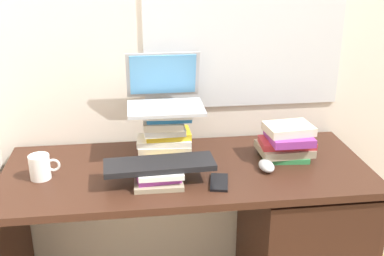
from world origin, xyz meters
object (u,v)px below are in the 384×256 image
at_px(cell_phone, 219,182).
at_px(computer_mouse, 266,166).
at_px(book_stack_side, 287,142).
at_px(keyboard, 159,165).
at_px(laptop, 165,94).
at_px(book_stack_tall, 166,133).
at_px(book_stack_keyboard_riser, 159,175).
at_px(desk, 274,236).
at_px(mug, 40,167).

bearing_deg(cell_phone, computer_mouse, 34.89).
bearing_deg(book_stack_side, keyboard, -164.07).
bearing_deg(laptop, book_stack_tall, -91.96).
bearing_deg(book_stack_keyboard_riser, desk, 9.48).
bearing_deg(keyboard, book_stack_tall, 76.95).
distance_m(desk, laptop, 0.79).
relative_size(desk, book_stack_side, 6.28).
xyz_separation_m(laptop, cell_phone, (0.18, -0.33, -0.26)).
height_order(book_stack_tall, cell_phone, book_stack_tall).
bearing_deg(computer_mouse, mug, 177.37).
bearing_deg(mug, laptop, 21.80).
xyz_separation_m(book_stack_keyboard_riser, laptop, (0.05, 0.29, 0.23)).
distance_m(desk, book_stack_tall, 0.66).
xyz_separation_m(book_stack_tall, keyboard, (-0.04, -0.24, -0.03)).
xyz_separation_m(desk, book_stack_keyboard_riser, (-0.50, -0.08, 0.38)).
height_order(book_stack_keyboard_riser, mug, mug).
relative_size(book_stack_tall, book_stack_keyboard_riser, 1.29).
relative_size(computer_mouse, cell_phone, 0.76).
relative_size(book_stack_side, computer_mouse, 2.28).
bearing_deg(book_stack_keyboard_riser, keyboard, 39.52).
distance_m(book_stack_tall, cell_phone, 0.35).
xyz_separation_m(desk, keyboard, (-0.50, -0.08, 0.42)).
bearing_deg(cell_phone, laptop, 129.75).
xyz_separation_m(keyboard, computer_mouse, (0.43, 0.04, -0.05)).
relative_size(book_stack_side, cell_phone, 1.74).
bearing_deg(desk, mug, 179.75).
xyz_separation_m(book_stack_keyboard_riser, computer_mouse, (0.44, 0.05, -0.01)).
bearing_deg(book_stack_tall, book_stack_keyboard_riser, -101.13).
bearing_deg(book_stack_side, laptop, 165.72).
height_order(desk, book_stack_tall, book_stack_tall).
relative_size(book_stack_keyboard_riser, book_stack_side, 0.80).
distance_m(book_stack_tall, book_stack_side, 0.51).
bearing_deg(desk, keyboard, -170.83).
height_order(book_stack_side, keyboard, book_stack_side).
height_order(book_stack_tall, book_stack_side, book_stack_tall).
bearing_deg(book_stack_side, mug, -175.91).
height_order(book_stack_keyboard_riser, computer_mouse, book_stack_keyboard_riser).
distance_m(book_stack_side, laptop, 0.56).
distance_m(book_stack_side, computer_mouse, 0.17).
bearing_deg(book_stack_keyboard_riser, cell_phone, -10.82).
bearing_deg(keyboard, computer_mouse, 3.04).
height_order(laptop, mug, laptop).
height_order(laptop, cell_phone, laptop).
xyz_separation_m(computer_mouse, cell_phone, (-0.21, -0.09, -0.01)).
distance_m(computer_mouse, mug, 0.89).
relative_size(keyboard, mug, 3.54).
bearing_deg(laptop, computer_mouse, -31.81).
bearing_deg(laptop, cell_phone, -61.77).
height_order(keyboard, computer_mouse, keyboard).
height_order(book_stack_side, cell_phone, book_stack_side).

